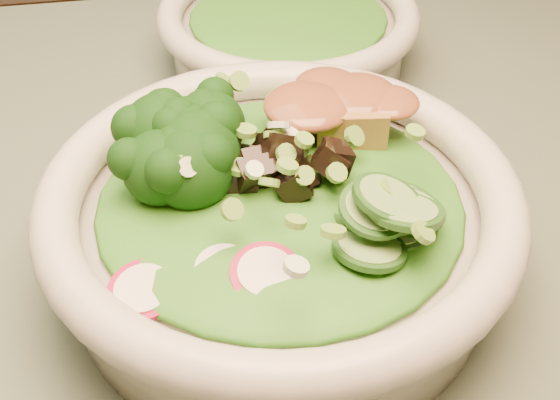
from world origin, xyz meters
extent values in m
cube|color=#4F5C4C|center=(0.00, 0.00, 0.73)|extent=(1.20, 0.80, 0.03)
cylinder|color=beige|center=(-0.18, -0.04, 0.78)|extent=(0.27, 0.27, 0.06)
torus|color=beige|center=(-0.18, -0.04, 0.82)|extent=(0.31, 0.31, 0.03)
cylinder|color=beige|center=(-0.13, 0.23, 0.77)|extent=(0.21, 0.21, 0.05)
torus|color=beige|center=(-0.13, 0.23, 0.80)|extent=(0.24, 0.24, 0.02)
ellipsoid|color=#1A5912|center=(-0.18, -0.04, 0.82)|extent=(0.23, 0.23, 0.03)
ellipsoid|color=#1A5912|center=(-0.13, 0.23, 0.80)|extent=(0.16, 0.16, 0.02)
ellipsoid|color=brown|center=(-0.14, 0.01, 0.85)|extent=(0.08, 0.06, 0.02)
camera|label=1|loc=(-0.25, -0.41, 1.13)|focal=50.00mm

